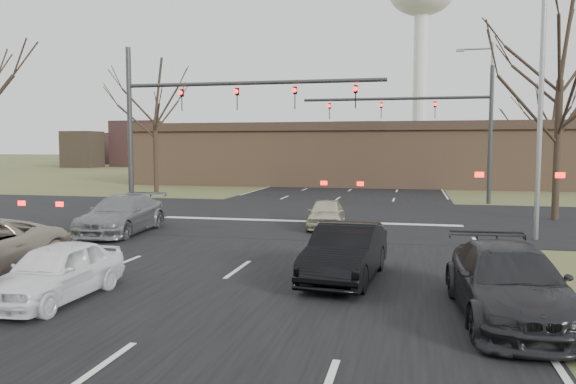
% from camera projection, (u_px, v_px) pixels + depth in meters
% --- Properties ---
extents(ground, '(360.00, 360.00, 0.00)m').
position_uv_depth(ground, '(197.00, 300.00, 12.42)').
color(ground, '#50532C').
rests_on(ground, ground).
extents(road_main, '(14.00, 300.00, 0.02)m').
position_uv_depth(road_main, '(375.00, 172.00, 70.79)').
color(road_main, black).
rests_on(road_main, ground).
extents(road_cross, '(200.00, 14.00, 0.02)m').
position_uv_depth(road_cross, '(314.00, 216.00, 27.02)').
color(road_cross, black).
rests_on(road_cross, ground).
extents(building, '(42.40, 10.40, 5.30)m').
position_uv_depth(building, '(382.00, 154.00, 48.74)').
color(building, '#8A654A').
rests_on(building, ground).
extents(water_tower, '(15.00, 15.00, 44.50)m').
position_uv_depth(water_tower, '(422.00, 1.00, 124.93)').
color(water_tower, silver).
rests_on(water_tower, ground).
extents(mast_arm_near, '(12.12, 0.24, 8.00)m').
position_uv_depth(mast_arm_near, '(194.00, 109.00, 25.78)').
color(mast_arm_near, '#383A3D').
rests_on(mast_arm_near, ground).
extents(mast_arm_far, '(11.12, 0.24, 8.00)m').
position_uv_depth(mast_arm_far, '(441.00, 118.00, 33.05)').
color(mast_arm_far, '#383A3D').
rests_on(mast_arm_far, ground).
extents(streetlight_right_near, '(2.34, 0.25, 10.00)m').
position_uv_depth(streetlight_right_near, '(536.00, 84.00, 19.78)').
color(streetlight_right_near, gray).
rests_on(streetlight_right_near, ground).
extents(streetlight_right_far, '(2.34, 0.25, 10.00)m').
position_uv_depth(streetlight_right_far, '(488.00, 112.00, 36.21)').
color(streetlight_right_far, gray).
rests_on(streetlight_right_far, ground).
extents(tree_right_near, '(6.90, 6.90, 11.50)m').
position_uv_depth(tree_right_near, '(562.00, 21.00, 24.87)').
color(tree_right_near, black).
rests_on(tree_right_near, ground).
extents(tree_left_far, '(5.70, 5.70, 9.50)m').
position_uv_depth(tree_left_far, '(154.00, 89.00, 38.95)').
color(tree_left_far, black).
rests_on(tree_left_far, ground).
extents(tree_right_far, '(5.40, 5.40, 9.00)m').
position_uv_depth(tree_right_far, '(553.00, 99.00, 42.65)').
color(tree_right_far, black).
rests_on(tree_right_far, ground).
extents(car_white_sedan, '(1.58, 3.79, 1.29)m').
position_uv_depth(car_white_sedan, '(56.00, 272.00, 12.31)').
color(car_white_sedan, white).
rests_on(car_white_sedan, ground).
extents(car_black_hatch, '(1.89, 4.42, 1.42)m').
position_uv_depth(car_black_hatch, '(345.00, 253.00, 14.17)').
color(car_black_hatch, black).
rests_on(car_black_hatch, ground).
extents(car_charcoal_sedan, '(2.33, 5.07, 1.44)m').
position_uv_depth(car_charcoal_sedan, '(509.00, 284.00, 10.94)').
color(car_charcoal_sedan, black).
rests_on(car_charcoal_sedan, ground).
extents(car_grey_ahead, '(2.33, 5.14, 1.46)m').
position_uv_depth(car_grey_ahead, '(122.00, 215.00, 21.77)').
color(car_grey_ahead, gray).
rests_on(car_grey_ahead, ground).
extents(car_silver_ahead, '(1.71, 3.67, 1.21)m').
position_uv_depth(car_silver_ahead, '(326.00, 214.00, 23.09)').
color(car_silver_ahead, beige).
rests_on(car_silver_ahead, ground).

